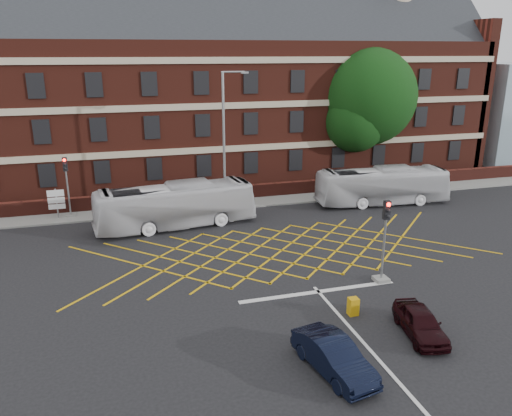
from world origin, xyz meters
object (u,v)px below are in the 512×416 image
object	(u,v)px
deciduous_tree	(367,104)
direction_signs	(56,201)
traffic_light_far	(68,193)
car_maroon	(420,322)
traffic_light_near	(384,249)
street_lamp	(225,167)
bus_right	(382,186)
utility_cabinet	(353,306)
car_navy	(334,356)
bus_left	(175,205)

from	to	relation	value
deciduous_tree	direction_signs	distance (m)	27.05
traffic_light_far	direction_signs	distance (m)	0.95
car_maroon	deciduous_tree	xyz separation A→B (m)	(10.44, 25.00, 6.14)
deciduous_tree	traffic_light_near	distance (m)	22.70
street_lamp	direction_signs	xyz separation A→B (m)	(-11.45, 2.09, -2.12)
car_maroon	street_lamp	size ratio (longest dim) A/B	0.34
bus_right	traffic_light_far	distance (m)	22.88
traffic_light_far	utility_cabinet	xyz separation A→B (m)	(12.90, -17.91, -1.36)
car_navy	utility_cabinet	size ratio (longest dim) A/B	4.85
bus_right	traffic_light_near	xyz separation A→B (m)	(-6.84, -12.09, 0.36)
deciduous_tree	traffic_light_far	bearing A→B (deg)	-169.19
utility_cabinet	bus_left	bearing A→B (deg)	113.44
car_navy	traffic_light_far	size ratio (longest dim) A/B	0.91
bus_left	car_navy	xyz separation A→B (m)	(3.44, -17.41, -0.83)
car_navy	direction_signs	xyz separation A→B (m)	(-11.13, 21.13, 0.74)
traffic_light_far	street_lamp	xyz separation A→B (m)	(10.66, -2.42, 1.74)
car_navy	street_lamp	distance (m)	19.26
direction_signs	utility_cabinet	bearing A→B (deg)	-52.07
bus_left	direction_signs	bearing A→B (deg)	57.44
car_maroon	traffic_light_near	xyz separation A→B (m)	(1.04, 4.94, 1.18)
bus_right	traffic_light_near	bearing A→B (deg)	155.75
bus_left	direction_signs	xyz separation A→B (m)	(-7.69, 3.71, -0.09)
bus_right	street_lamp	distance (m)	12.20
deciduous_tree	traffic_light_far	distance (m)	26.15
car_maroon	direction_signs	world-z (taller)	direction_signs
deciduous_tree	traffic_light_near	world-z (taller)	deciduous_tree
bus_left	utility_cabinet	world-z (taller)	bus_left
bus_right	utility_cabinet	bearing A→B (deg)	151.78
utility_cabinet	deciduous_tree	bearing A→B (deg)	61.54
traffic_light_near	direction_signs	world-z (taller)	traffic_light_near
car_navy	traffic_light_near	world-z (taller)	traffic_light_near
deciduous_tree	street_lamp	distance (m)	16.58
car_navy	bus_right	bearing A→B (deg)	44.85
bus_left	traffic_light_far	xyz separation A→B (m)	(-6.89, 4.05, 0.30)
car_navy	car_maroon	world-z (taller)	car_navy
traffic_light_near	street_lamp	bearing A→B (deg)	111.92
street_lamp	direction_signs	size ratio (longest dim) A/B	4.51
deciduous_tree	traffic_light_far	world-z (taller)	deciduous_tree
car_navy	traffic_light_far	world-z (taller)	traffic_light_far
bus_left	deciduous_tree	bearing A→B (deg)	-70.98
traffic_light_near	utility_cabinet	bearing A→B (deg)	-137.55
deciduous_tree	utility_cabinet	world-z (taller)	deciduous_tree
traffic_light_near	utility_cabinet	distance (m)	4.18
bus_left	car_navy	distance (m)	17.77
street_lamp	bus_left	bearing A→B (deg)	-156.68
bus_left	street_lamp	bearing A→B (deg)	-73.47
deciduous_tree	street_lamp	bearing A→B (deg)	-153.56
traffic_light_far	traffic_light_near	bearing A→B (deg)	-43.95
traffic_light_near	street_lamp	distance (m)	13.93
bus_left	traffic_light_near	bearing A→B (deg)	-148.22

